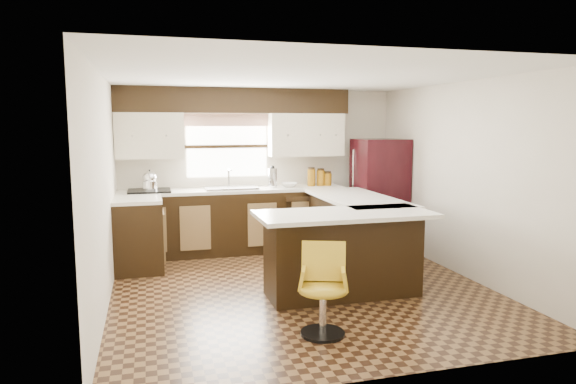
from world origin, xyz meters
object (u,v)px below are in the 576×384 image
object	(u,v)px
peninsula_long	(353,234)
bar_chair	(323,291)
refrigerator	(379,194)
peninsula_return	(343,255)

from	to	relation	value
peninsula_long	bar_chair	world-z (taller)	peninsula_long
peninsula_long	refrigerator	world-z (taller)	refrigerator
bar_chair	peninsula_long	bearing A→B (deg)	80.83
peninsula_long	bar_chair	distance (m)	2.24
bar_chair	peninsula_return	bearing A→B (deg)	79.93
peninsula_return	peninsula_long	bearing A→B (deg)	61.70
peninsula_return	bar_chair	bearing A→B (deg)	-120.11
peninsula_return	refrigerator	bearing A→B (deg)	55.32
peninsula_long	refrigerator	distance (m)	1.33
peninsula_long	bar_chair	xyz separation A→B (m)	(-1.09, -1.95, -0.04)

